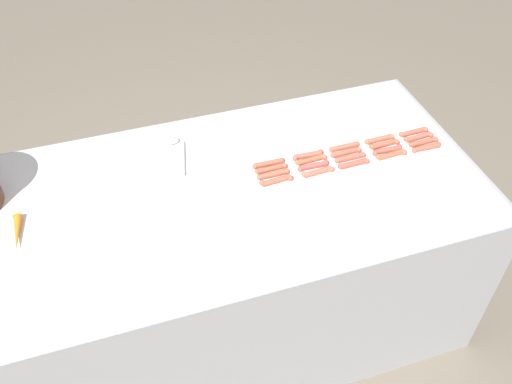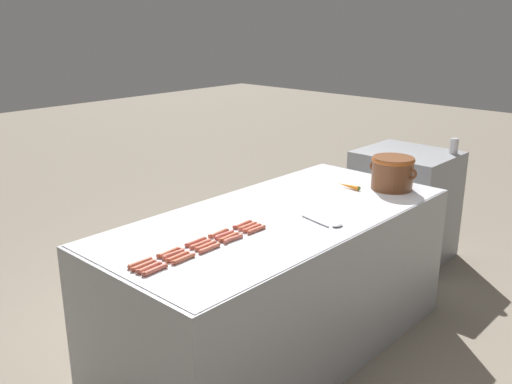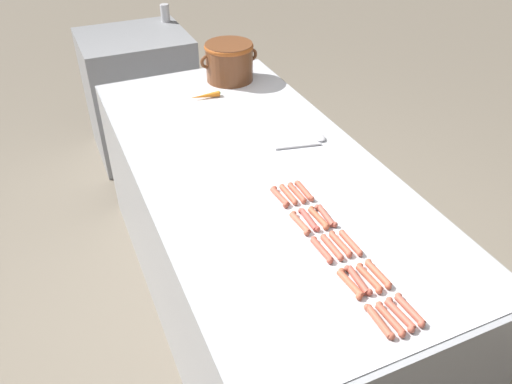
{
  "view_description": "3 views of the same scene",
  "coord_description": "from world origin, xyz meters",
  "px_view_note": "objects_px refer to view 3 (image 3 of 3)",
  "views": [
    {
      "loc": [
        -1.53,
        0.29,
        2.4
      ],
      "look_at": [
        -0.1,
        -0.18,
        0.94
      ],
      "focal_mm": 38.73,
      "sensor_mm": 36.0,
      "label": 1
    },
    {
      "loc": [
        1.99,
        -2.36,
        2.0
      ],
      "look_at": [
        -0.15,
        -0.04,
        1.0
      ],
      "focal_mm": 39.43,
      "sensor_mm": 36.0,
      "label": 2
    },
    {
      "loc": [
        -0.75,
        -1.73,
        2.09
      ],
      "look_at": [
        -0.09,
        -0.23,
        0.9
      ],
      "focal_mm": 35.33,
      "sensor_mm": 36.0,
      "label": 3
    }
  ],
  "objects_px": {
    "hot_dog_11": "(369,278)",
    "hot_dog_3": "(300,223)",
    "back_cabinet": "(141,95)",
    "hot_dog_6": "(358,280)",
    "hot_dog_5": "(390,319)",
    "hot_dog_4": "(280,197)",
    "hot_dog_19": "(304,191)",
    "hot_dog_1": "(350,283)",
    "hot_dog_15": "(410,310)",
    "hot_dog_16": "(378,274)",
    "hot_dog_7": "(332,247)",
    "hot_dog_14": "(297,193)",
    "hot_dog_0": "(379,321)",
    "hot_dog_17": "(351,243)",
    "soda_can": "(165,13)",
    "bean_pot": "(229,60)",
    "hot_dog_13": "(319,218)",
    "hot_dog_10": "(400,314)",
    "hot_dog_9": "(288,194)",
    "carrot": "(205,96)",
    "hot_dog_18": "(326,216)",
    "hot_dog_2": "(322,250)",
    "serving_spoon": "(313,141)",
    "hot_dog_8": "(309,220)",
    "hot_dog_12": "(340,244)"
  },
  "relations": [
    {
      "from": "back_cabinet",
      "to": "hot_dog_12",
      "type": "distance_m",
      "value": 2.48
    },
    {
      "from": "hot_dog_15",
      "to": "hot_dog_17",
      "type": "height_order",
      "value": "same"
    },
    {
      "from": "hot_dog_9",
      "to": "hot_dog_8",
      "type": "bearing_deg",
      "value": -90.71
    },
    {
      "from": "back_cabinet",
      "to": "hot_dog_6",
      "type": "distance_m",
      "value": 2.65
    },
    {
      "from": "hot_dog_15",
      "to": "hot_dog_10",
      "type": "bearing_deg",
      "value": -175.82
    },
    {
      "from": "hot_dog_10",
      "to": "hot_dog_18",
      "type": "distance_m",
      "value": 0.51
    },
    {
      "from": "hot_dog_7",
      "to": "hot_dog_13",
      "type": "height_order",
      "value": "same"
    },
    {
      "from": "hot_dog_7",
      "to": "carrot",
      "type": "distance_m",
      "value": 1.33
    },
    {
      "from": "hot_dog_12",
      "to": "hot_dog_6",
      "type": "bearing_deg",
      "value": -102.91
    },
    {
      "from": "back_cabinet",
      "to": "hot_dog_15",
      "type": "bearing_deg",
      "value": -85.17
    },
    {
      "from": "hot_dog_18",
      "to": "carrot",
      "type": "distance_m",
      "value": 1.17
    },
    {
      "from": "hot_dog_11",
      "to": "hot_dog_16",
      "type": "height_order",
      "value": "same"
    },
    {
      "from": "hot_dog_10",
      "to": "serving_spoon",
      "type": "height_order",
      "value": "hot_dog_10"
    },
    {
      "from": "hot_dog_4",
      "to": "carrot",
      "type": "distance_m",
      "value": 0.99
    },
    {
      "from": "hot_dog_0",
      "to": "hot_dog_7",
      "type": "distance_m",
      "value": 0.34
    },
    {
      "from": "soda_can",
      "to": "hot_dog_2",
      "type": "bearing_deg",
      "value": -93.8
    },
    {
      "from": "hot_dog_3",
      "to": "hot_dog_14",
      "type": "height_order",
      "value": "same"
    },
    {
      "from": "hot_dog_0",
      "to": "hot_dog_15",
      "type": "xyz_separation_m",
      "value": [
        0.11,
        -0.0,
        0.0
      ]
    },
    {
      "from": "hot_dog_3",
      "to": "hot_dog_5",
      "type": "bearing_deg",
      "value": -85.92
    },
    {
      "from": "hot_dog_7",
      "to": "hot_dog_14",
      "type": "xyz_separation_m",
      "value": [
        0.04,
        0.34,
        0.0
      ]
    },
    {
      "from": "hot_dog_10",
      "to": "hot_dog_3",
      "type": "bearing_deg",
      "value": 98.29
    },
    {
      "from": "hot_dog_1",
      "to": "hot_dog_6",
      "type": "distance_m",
      "value": 0.03
    },
    {
      "from": "hot_dog_4",
      "to": "hot_dog_6",
      "type": "xyz_separation_m",
      "value": [
        0.03,
        -0.51,
        0.0
      ]
    },
    {
      "from": "hot_dog_3",
      "to": "bean_pot",
      "type": "height_order",
      "value": "bean_pot"
    },
    {
      "from": "hot_dog_11",
      "to": "hot_dog_3",
      "type": "bearing_deg",
      "value": 102.42
    },
    {
      "from": "hot_dog_5",
      "to": "carrot",
      "type": "relative_size",
      "value": 0.78
    },
    {
      "from": "hot_dog_4",
      "to": "hot_dog_17",
      "type": "bearing_deg",
      "value": -72.51
    },
    {
      "from": "hot_dog_12",
      "to": "hot_dog_16",
      "type": "bearing_deg",
      "value": -78.23
    },
    {
      "from": "hot_dog_2",
      "to": "hot_dog_7",
      "type": "relative_size",
      "value": 1.0
    },
    {
      "from": "hot_dog_1",
      "to": "hot_dog_15",
      "type": "height_order",
      "value": "same"
    },
    {
      "from": "hot_dog_16",
      "to": "soda_can",
      "type": "bearing_deg",
      "value": 88.73
    },
    {
      "from": "hot_dog_0",
      "to": "hot_dog_17",
      "type": "distance_m",
      "value": 0.35
    },
    {
      "from": "hot_dog_4",
      "to": "bean_pot",
      "type": "distance_m",
      "value": 1.21
    },
    {
      "from": "hot_dog_7",
      "to": "hot_dog_15",
      "type": "relative_size",
      "value": 1.0
    },
    {
      "from": "hot_dog_6",
      "to": "serving_spoon",
      "type": "distance_m",
      "value": 0.91
    },
    {
      "from": "hot_dog_9",
      "to": "hot_dog_10",
      "type": "xyz_separation_m",
      "value": [
        0.03,
        -0.68,
        0.0
      ]
    },
    {
      "from": "hot_dog_11",
      "to": "carrot",
      "type": "bearing_deg",
      "value": 91.62
    },
    {
      "from": "hot_dog_4",
      "to": "hot_dog_19",
      "type": "xyz_separation_m",
      "value": [
        0.11,
        -0.0,
        0.0
      ]
    },
    {
      "from": "hot_dog_13",
      "to": "hot_dog_19",
      "type": "height_order",
      "value": "same"
    },
    {
      "from": "hot_dog_14",
      "to": "hot_dog_6",
      "type": "bearing_deg",
      "value": -94.62
    },
    {
      "from": "hot_dog_4",
      "to": "bean_pot",
      "type": "relative_size",
      "value": 0.4
    },
    {
      "from": "hot_dog_0",
      "to": "hot_dog_14",
      "type": "height_order",
      "value": "same"
    },
    {
      "from": "hot_dog_8",
      "to": "hot_dog_11",
      "type": "distance_m",
      "value": 0.35
    },
    {
      "from": "hot_dog_8",
      "to": "hot_dog_11",
      "type": "xyz_separation_m",
      "value": [
        0.04,
        -0.35,
        0.0
      ]
    },
    {
      "from": "hot_dog_11",
      "to": "hot_dog_2",
      "type": "bearing_deg",
      "value": 112.34
    },
    {
      "from": "hot_dog_13",
      "to": "hot_dog_17",
      "type": "xyz_separation_m",
      "value": [
        0.03,
        -0.17,
        0.0
      ]
    },
    {
      "from": "hot_dog_3",
      "to": "hot_dog_1",
      "type": "bearing_deg",
      "value": -89.22
    },
    {
      "from": "hot_dog_0",
      "to": "hot_dog_13",
      "type": "relative_size",
      "value": 1.0
    },
    {
      "from": "back_cabinet",
      "to": "hot_dog_7",
      "type": "bearing_deg",
      "value": -86.18
    },
    {
      "from": "hot_dog_18",
      "to": "serving_spoon",
      "type": "bearing_deg",
      "value": 65.82
    }
  ]
}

